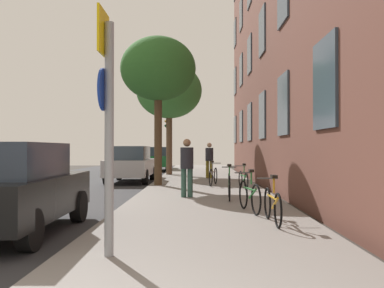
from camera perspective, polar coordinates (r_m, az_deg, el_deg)
ground_plane at (r=17.72m, az=-9.94°, el=-5.55°), size 41.80×41.80×0.00m
road_asphalt at (r=18.23m, az=-16.46°, el=-5.38°), size 7.00×38.00×0.01m
sidewalk at (r=17.40m, az=1.51°, el=-5.45°), size 4.20×38.00×0.12m
building_facade at (r=17.97m, az=10.24°, el=17.66°), size 0.56×27.00×14.28m
sign_post at (r=5.73m, az=-11.25°, el=3.98°), size 0.16×0.60×3.24m
traffic_light at (r=23.89m, az=-3.06°, el=1.61°), size 0.43×0.24×3.39m
tree_near at (r=16.78m, az=-4.54°, el=9.86°), size 2.91×2.91×5.73m
tree_far at (r=23.39m, az=-3.08°, el=7.08°), size 3.56×3.56×6.08m
bicycle_0 at (r=8.25m, az=10.70°, el=-7.92°), size 0.42×1.68×0.92m
bicycle_1 at (r=9.60m, az=7.68°, el=-6.80°), size 0.45×1.64×0.95m
bicycle_2 at (r=11.98m, az=5.00°, el=-5.52°), size 0.42×1.74×0.98m
bicycle_3 at (r=14.96m, az=6.87°, el=-4.67°), size 0.42×1.62×0.89m
bicycle_4 at (r=16.50m, az=2.86°, el=-4.23°), size 0.51×1.70×0.94m
pedestrian_0 at (r=12.37m, az=-0.68°, el=-2.67°), size 0.53×0.53×1.69m
pedestrian_1 at (r=20.35m, az=2.34°, el=-1.86°), size 0.39×0.39×1.68m
car_0 at (r=8.18m, az=-22.80°, el=-5.39°), size 1.82×4.05×1.62m
car_1 at (r=19.52m, az=-8.16°, el=-2.61°), size 1.85×4.43×1.62m
car_2 at (r=29.50m, az=-4.80°, el=-1.93°), size 2.05×4.30×1.62m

